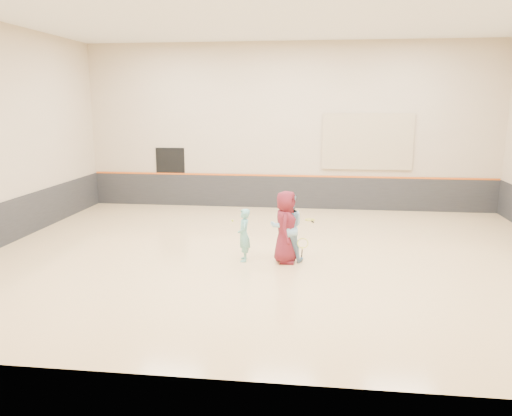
# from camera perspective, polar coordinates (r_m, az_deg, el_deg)

# --- Properties ---
(room) EXTENTS (15.04, 12.04, 6.22)m
(room) POSITION_cam_1_polar(r_m,az_deg,el_deg) (12.73, 2.15, -1.91)
(room) COLOR tan
(room) RESTS_ON ground
(wainscot_back) EXTENTS (14.90, 0.04, 1.20)m
(wainscot_back) POSITION_cam_1_polar(r_m,az_deg,el_deg) (18.61, 3.73, 1.82)
(wainscot_back) COLOR #232326
(wainscot_back) RESTS_ON floor
(wainscot_left) EXTENTS (0.04, 11.90, 1.20)m
(wainscot_left) POSITION_cam_1_polar(r_m,az_deg,el_deg) (15.33, -26.92, -1.66)
(wainscot_left) COLOR #232326
(wainscot_left) RESTS_ON floor
(accent_stripe) EXTENTS (14.90, 0.03, 0.06)m
(accent_stripe) POSITION_cam_1_polar(r_m,az_deg,el_deg) (18.50, 3.76, 3.70)
(accent_stripe) COLOR #D85914
(accent_stripe) RESTS_ON wall_back
(acoustic_panel) EXTENTS (3.20, 0.08, 2.00)m
(acoustic_panel) POSITION_cam_1_polar(r_m,az_deg,el_deg) (18.41, 12.62, 7.41)
(acoustic_panel) COLOR tan
(acoustic_panel) RESTS_ON wall_back
(doorway) EXTENTS (1.10, 0.05, 2.20)m
(doorway) POSITION_cam_1_polar(r_m,az_deg,el_deg) (19.32, -9.71, 3.55)
(doorway) COLOR black
(doorway) RESTS_ON floor
(girl) EXTENTS (0.39, 0.53, 1.32)m
(girl) POSITION_cam_1_polar(r_m,az_deg,el_deg) (12.33, -1.39, -3.11)
(girl) COLOR #6DBDB4
(girl) RESTS_ON floor
(instructor) EXTENTS (0.88, 0.71, 1.72)m
(instructor) POSITION_cam_1_polar(r_m,az_deg,el_deg) (12.30, 3.58, -2.20)
(instructor) COLOR #87B3D1
(instructor) RESTS_ON floor
(young_man) EXTENTS (0.61, 0.90, 1.79)m
(young_man) POSITION_cam_1_polar(r_m,az_deg,el_deg) (12.19, 3.43, -2.17)
(young_man) COLOR maroon
(young_man) RESTS_ON floor
(held_racket) EXTENTS (0.44, 0.44, 0.47)m
(held_racket) POSITION_cam_1_polar(r_m,az_deg,el_deg) (12.08, 5.36, -4.03)
(held_racket) COLOR gold
(held_racket) RESTS_ON instructor
(spare_racket) EXTENTS (0.73, 0.73, 0.06)m
(spare_racket) POSITION_cam_1_polar(r_m,az_deg,el_deg) (16.82, 6.17, -1.29)
(spare_racket) COLOR gold
(spare_racket) RESTS_ON floor
(ball_under_racket) EXTENTS (0.07, 0.07, 0.07)m
(ball_under_racket) POSITION_cam_1_polar(r_m,az_deg,el_deg) (12.59, 4.93, -5.80)
(ball_under_racket) COLOR #CCD431
(ball_under_racket) RESTS_ON floor
(ball_in_hand) EXTENTS (0.07, 0.07, 0.07)m
(ball_in_hand) POSITION_cam_1_polar(r_m,az_deg,el_deg) (11.99, 4.36, -1.46)
(ball_in_hand) COLOR gold
(ball_in_hand) RESTS_ON young_man
(ball_beside_spare) EXTENTS (0.07, 0.07, 0.07)m
(ball_beside_spare) POSITION_cam_1_polar(r_m,az_deg,el_deg) (16.56, -2.71, -1.44)
(ball_beside_spare) COLOR #D0ED37
(ball_beside_spare) RESTS_ON floor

